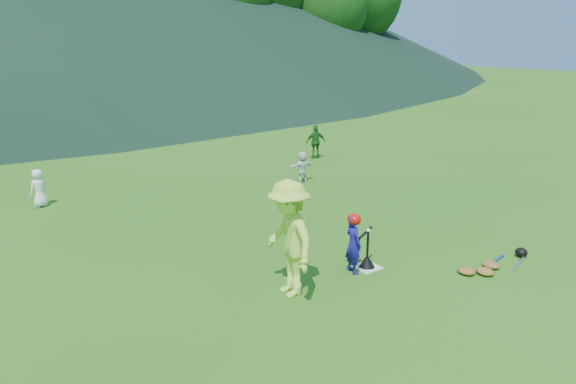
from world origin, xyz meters
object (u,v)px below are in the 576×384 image
Objects in this scene: fielder_c at (316,142)px; fielder_d at (302,167)px; fielder_a at (39,188)px; batter_child at (353,244)px; batting_tee at (367,261)px; equipment_pile at (492,265)px; adult_coach at (289,238)px; home_plate at (367,267)px.

fielder_c reaches higher than fielder_d.
batter_child is at bearing 94.03° from fielder_a.
fielder_d is at bearing 63.50° from batting_tee.
fielder_a reaches higher than equipment_pile.
fielder_a is (-2.16, 7.68, -0.50)m from adult_coach.
home_plate is at bearing 96.10° from fielder_a.
equipment_pile is at bearing -36.69° from batting_tee.
fielder_d is (4.65, 5.71, -0.52)m from adult_coach.
adult_coach reaches higher than batter_child.
fielder_c is (5.22, 8.02, 0.58)m from home_plate.
equipment_pile is (5.83, -9.05, -0.42)m from fielder_a.
fielder_d is (3.19, 5.69, -0.09)m from batter_child.
batting_tee is 2.32m from equipment_pile.
adult_coach reaches higher than fielder_c.
fielder_d reaches higher than batting_tee.
batter_child is at bearing 99.40° from adult_coach.
equipment_pile is (2.21, -1.40, -0.48)m from batter_child.
equipment_pile is (1.86, -1.39, -0.06)m from batting_tee.
fielder_a is at bearing 21.45° from fielder_c.
batting_tee is 0.38× the size of equipment_pile.
fielder_d is 0.51× the size of equipment_pile.
home_plate is at bearing 98.88° from adult_coach.
adult_coach is 1.67× the size of fielder_c.
equipment_pile reaches higher than home_plate.
equipment_pile is at bearing 89.64° from fielder_c.
adult_coach is at bearing 159.44° from equipment_pile.
fielder_c is 1.28× the size of fielder_d.
home_plate is 0.12m from batting_tee.
batting_tee is at bearing 96.10° from fielder_a.
fielder_c is at bearing 147.37° from adult_coach.
home_plate is 2.05m from adult_coach.
batter_child reaches higher than fielder_d.
fielder_c is at bearing -24.63° from batter_child.
batter_child is at bearing 147.71° from equipment_pile.
adult_coach is 2.02× the size of fielder_a.
batting_tee is (0.00, 0.00, 0.12)m from home_plate.
home_plate is at bearing 0.00° from batting_tee.
home_plate is 0.23× the size of adult_coach.
equipment_pile is at bearing 101.50° from fielder_a.
home_plate is 6.39m from fielder_d.
fielder_c reaches higher than fielder_a.
batter_child is 0.56× the size of adult_coach.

